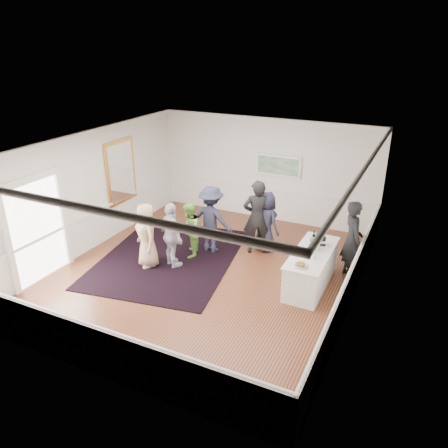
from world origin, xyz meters
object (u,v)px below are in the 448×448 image
at_px(serving_table, 311,268).
at_px(guest_lilac, 172,236).
at_px(guest_dark_a, 211,219).
at_px(guest_navy, 266,221).
at_px(bartender, 352,240).
at_px(guest_tan, 147,235).
at_px(guest_green, 189,230).
at_px(ice_bucket, 315,245).
at_px(nut_bowl, 301,265).
at_px(guest_dark_b, 257,217).

bearing_deg(serving_table, guest_lilac, -169.63).
height_order(guest_dark_a, guest_navy, guest_dark_a).
height_order(guest_lilac, guest_navy, guest_lilac).
xyz_separation_m(bartender, guest_tan, (-4.71, -1.65, -0.14)).
relative_size(guest_tan, guest_green, 1.13).
distance_m(guest_navy, ice_bucket, 1.98).
relative_size(guest_green, guest_dark_a, 0.81).
height_order(serving_table, guest_navy, guest_navy).
bearing_deg(serving_table, guest_navy, 141.60).
height_order(guest_green, guest_navy, guest_navy).
relative_size(guest_navy, ice_bucket, 6.40).
distance_m(guest_green, ice_bucket, 3.30).
bearing_deg(bartender, serving_table, 109.07).
distance_m(guest_lilac, guest_navy, 2.60).
xyz_separation_m(guest_navy, nut_bowl, (1.57, -2.07, 0.07)).
bearing_deg(nut_bowl, bartender, 64.16).
height_order(ice_bucket, nut_bowl, ice_bucket).
xyz_separation_m(guest_green, guest_dark_a, (0.38, 0.52, 0.18)).
relative_size(guest_lilac, nut_bowl, 6.08).
xyz_separation_m(bartender, guest_lilac, (-4.12, -1.42, -0.12)).
distance_m(guest_navy, nut_bowl, 2.60).
bearing_deg(guest_tan, serving_table, 47.13).
height_order(bartender, guest_dark_a, bartender).
height_order(guest_tan, guest_dark_b, guest_dark_b).
bearing_deg(bartender, guest_dark_a, 64.82).
bearing_deg(serving_table, nut_bowl, -93.13).
distance_m(bartender, ice_bucket, 0.97).
xyz_separation_m(guest_dark_a, nut_bowl, (2.87, -1.38, -0.02)).
bearing_deg(guest_lilac, guest_dark_b, -102.79).
relative_size(bartender, guest_tan, 1.17).
height_order(guest_tan, guest_green, guest_tan).
xyz_separation_m(serving_table, bartender, (0.73, 0.80, 0.54)).
bearing_deg(nut_bowl, guest_tan, -179.18).
xyz_separation_m(guest_tan, guest_dark_a, (1.07, 1.43, 0.08)).
relative_size(ice_bucket, nut_bowl, 0.93).
xyz_separation_m(bartender, ice_bucket, (-0.72, -0.65, 0.00)).
height_order(bartender, nut_bowl, bartender).
bearing_deg(guest_lilac, guest_dark_a, -80.80).
bearing_deg(guest_tan, guest_navy, 77.02).
xyz_separation_m(guest_dark_b, nut_bowl, (1.75, -1.83, -0.11)).
bearing_deg(guest_green, guest_lilac, -29.92).
bearing_deg(guest_dark_a, guest_dark_b, -156.19).
relative_size(guest_green, guest_lilac, 0.87).
height_order(guest_lilac, guest_dark_a, guest_dark_a).
distance_m(serving_table, nut_bowl, 0.92).
bearing_deg(guest_dark_b, guest_tan, 10.03).
distance_m(serving_table, guest_navy, 2.10).
distance_m(serving_table, guest_lilac, 3.48).
bearing_deg(ice_bucket, serving_table, -91.90).
relative_size(guest_green, guest_navy, 0.89).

